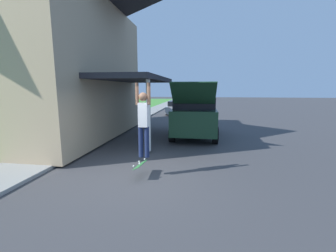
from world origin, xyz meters
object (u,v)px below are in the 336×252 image
lawn_tree_near (21,25)px  skateboard (140,164)px  suv_parked (195,115)px  car_down_street (177,108)px  skateboarder (143,119)px

lawn_tree_near → skateboard: bearing=-24.2°
skateboard → suv_parked: bearing=76.7°
lawn_tree_near → car_down_street: lawn_tree_near is taller
car_down_street → skateboarder: bearing=-87.0°
suv_parked → skateboard: bearing=-103.3°
car_down_street → lawn_tree_near: bearing=-108.5°
suv_parked → car_down_street: size_ratio=1.22×
car_down_street → suv_parked: bearing=-78.9°
lawn_tree_near → skateboarder: size_ratio=3.24×
suv_parked → skateboard: (-1.32, -5.61, -0.78)m
car_down_street → skateboard: 15.94m
lawn_tree_near → skateboarder: (5.36, -2.35, -3.23)m
car_down_street → skateboarder: size_ratio=2.07×
lawn_tree_near → car_down_street: (4.54, 13.57, -4.25)m
skateboard → car_down_street: bearing=92.5°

